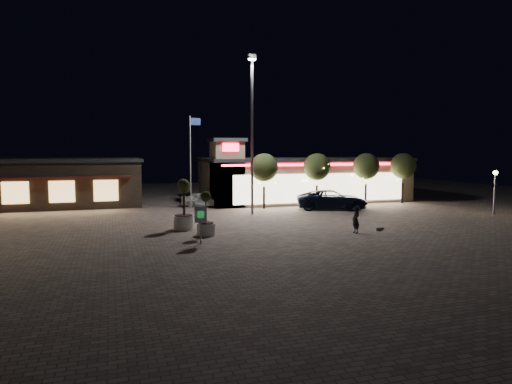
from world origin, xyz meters
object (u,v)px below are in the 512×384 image
object	(u,v)px
valet_sign	(201,218)
pickup_truck	(332,200)
planter_left	(185,214)
pedestrian	(356,219)
planter_mid	(206,222)
white_sedan	(203,199)

from	to	relation	value
valet_sign	pickup_truck	bearing A→B (deg)	39.16
planter_left	valet_sign	distance (m)	5.04
pickup_truck	pedestrian	xyz separation A→B (m)	(-3.87, -10.66, 0.01)
planter_left	planter_mid	bearing A→B (deg)	-71.07
planter_left	valet_sign	bearing A→B (deg)	-88.97
pickup_truck	planter_mid	world-z (taller)	planter_mid
pedestrian	planter_mid	xyz separation A→B (m)	(-8.81, 2.15, -0.03)
pickup_truck	planter_left	world-z (taller)	planter_left
pickup_truck	pedestrian	bearing A→B (deg)	-179.21
pickup_truck	planter_mid	distance (m)	15.28
planter_mid	white_sedan	bearing A→B (deg)	79.52
white_sedan	planter_mid	world-z (taller)	planter_mid
planter_left	pickup_truck	bearing A→B (deg)	23.73
valet_sign	planter_left	bearing A→B (deg)	91.03
pedestrian	valet_sign	size ratio (longest dim) A/B	0.82
pedestrian	planter_left	size ratio (longest dim) A/B	0.56
valet_sign	planter_mid	bearing A→B (deg)	72.25
planter_left	planter_mid	distance (m)	2.70
pedestrian	planter_mid	bearing A→B (deg)	-104.32
planter_left	valet_sign	world-z (taller)	planter_left
white_sedan	planter_mid	bearing A→B (deg)	-168.19
pedestrian	planter_mid	world-z (taller)	planter_mid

